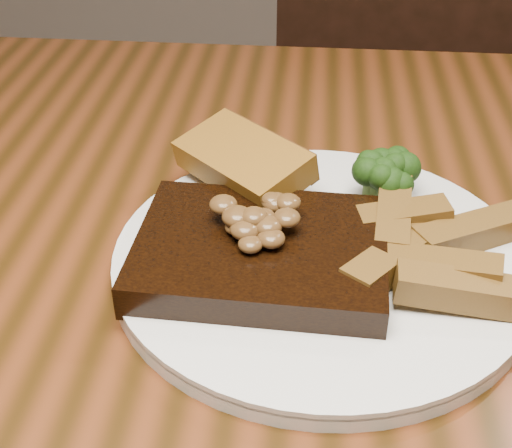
# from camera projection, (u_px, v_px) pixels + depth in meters

# --- Properties ---
(dining_table) EXTENTS (1.60, 0.90, 0.75)m
(dining_table) POSITION_uv_depth(u_px,v_px,m) (233.00, 345.00, 0.61)
(dining_table) COLOR #512510
(dining_table) RESTS_ON ground
(chair_far) EXTENTS (0.43, 0.43, 0.85)m
(chair_far) POSITION_uv_depth(u_px,v_px,m) (396.00, 152.00, 1.27)
(chair_far) COLOR black
(chair_far) RESTS_ON ground
(plate) EXTENTS (0.35, 0.35, 0.01)m
(plate) POSITION_uv_depth(u_px,v_px,m) (320.00, 261.00, 0.54)
(plate) COLOR silver
(plate) RESTS_ON dining_table
(steak) EXTENTS (0.19, 0.14, 0.03)m
(steak) POSITION_uv_depth(u_px,v_px,m) (261.00, 253.00, 0.52)
(steak) COLOR black
(steak) RESTS_ON plate
(steak_bone) EXTENTS (0.13, 0.02, 0.02)m
(steak_bone) POSITION_uv_depth(u_px,v_px,m) (253.00, 316.00, 0.47)
(steak_bone) COLOR beige
(steak_bone) RESTS_ON plate
(mushroom_pile) EXTENTS (0.06, 0.06, 0.03)m
(mushroom_pile) POSITION_uv_depth(u_px,v_px,m) (259.00, 214.00, 0.51)
(mushroom_pile) COLOR #523619
(mushroom_pile) RESTS_ON steak
(garlic_bread) EXTENTS (0.12, 0.12, 0.02)m
(garlic_bread) POSITION_uv_depth(u_px,v_px,m) (243.00, 181.00, 0.60)
(garlic_bread) COLOR brown
(garlic_bread) RESTS_ON plate
(potato_wedges) EXTENTS (0.13, 0.13, 0.02)m
(potato_wedges) POSITION_uv_depth(u_px,v_px,m) (419.00, 261.00, 0.51)
(potato_wedges) COLOR brown
(potato_wedges) RESTS_ON plate
(broccoli_cluster) EXTENTS (0.07, 0.07, 0.04)m
(broccoli_cluster) POSITION_uv_depth(u_px,v_px,m) (383.00, 188.00, 0.58)
(broccoli_cluster) COLOR #18350C
(broccoli_cluster) RESTS_ON plate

